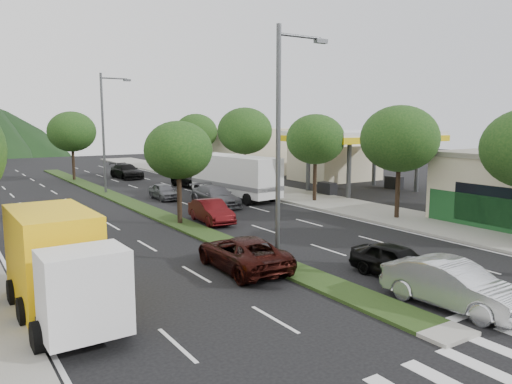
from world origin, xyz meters
TOP-DOWN VIEW (x-y plane):
  - ground at (0.00, 0.00)m, footprint 160.00×160.00m
  - sidewalk_right at (12.50, 25.00)m, footprint 5.00×90.00m
  - median at (0.00, 28.00)m, footprint 1.60×56.00m
  - crosswalk at (0.00, -2.00)m, footprint 19.00×2.20m
  - gas_canopy at (19.00, 22.00)m, footprint 12.20×8.20m
  - bldg_right_far at (19.50, 44.00)m, footprint 10.00×16.00m
  - tree_r_b at (12.00, 12.00)m, footprint 4.80×4.80m
  - tree_r_c at (12.00, 20.00)m, footprint 4.40×4.40m
  - tree_r_d at (12.00, 30.00)m, footprint 5.00×5.00m
  - tree_r_e at (12.00, 40.00)m, footprint 4.60×4.60m
  - tree_med_near at (0.00, 18.00)m, footprint 4.00×4.00m
  - tree_med_far at (0.00, 44.00)m, footprint 4.80×4.80m
  - streetlight_near at (0.21, 8.00)m, footprint 2.60×0.25m
  - streetlight_mid at (0.21, 33.00)m, footprint 2.60×0.25m
  - sedan_silver at (2.01, 0.82)m, footprint 2.09×4.89m
  - suv_maroon at (-1.58, 8.28)m, footprint 2.61×5.20m
  - car_queue_a at (2.92, 4.00)m, footprint 1.92×4.06m
  - car_queue_b at (4.84, 22.50)m, footprint 2.14×5.13m
  - car_queue_c at (1.84, 17.50)m, footprint 1.87×4.35m
  - car_queue_d at (8.12, 32.50)m, footprint 2.92×5.68m
  - car_queue_e at (2.96, 27.50)m, footprint 1.58×3.72m
  - car_queue_f at (5.22, 43.10)m, footprint 2.48×5.42m
  - box_truck at (-8.99, 7.27)m, footprint 2.70×6.69m
  - motorhome at (7.87, 24.88)m, footprint 3.58×9.06m

SIDE VIEW (x-z plane):
  - ground at x=0.00m, z-range 0.00..0.00m
  - crosswalk at x=0.00m, z-range 0.00..0.01m
  - median at x=0.00m, z-range 0.00..0.12m
  - sidewalk_right at x=12.50m, z-range 0.00..0.15m
  - car_queue_e at x=2.96m, z-range 0.00..1.26m
  - car_queue_a at x=2.92m, z-range 0.00..1.34m
  - car_queue_c at x=1.84m, z-range 0.00..1.39m
  - suv_maroon at x=-1.58m, z-range 0.00..1.41m
  - car_queue_b at x=4.84m, z-range 0.00..1.48m
  - car_queue_d at x=8.12m, z-range 0.00..1.53m
  - car_queue_f at x=5.22m, z-range 0.00..1.54m
  - sedan_silver at x=2.01m, z-range 0.00..1.57m
  - box_truck at x=-8.99m, z-range -0.09..3.19m
  - motorhome at x=7.87m, z-range 0.11..3.50m
  - bldg_right_far at x=19.50m, z-range 0.00..5.20m
  - tree_med_near at x=0.00m, z-range 1.42..7.44m
  - gas_canopy at x=19.00m, z-range 2.02..7.27m
  - tree_r_c at x=12.00m, z-range 1.51..7.99m
  - tree_r_e at x=12.00m, z-range 1.54..8.25m
  - tree_med_far at x=0.00m, z-range 1.54..8.47m
  - tree_r_b at x=12.00m, z-range 1.57..8.50m
  - tree_r_d at x=12.00m, z-range 1.60..8.76m
  - streetlight_near at x=0.21m, z-range 0.58..10.58m
  - streetlight_mid at x=0.21m, z-range 0.58..10.58m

